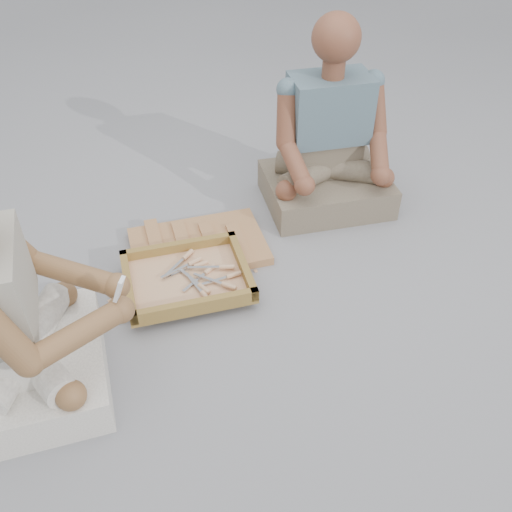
# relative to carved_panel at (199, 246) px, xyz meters

# --- Properties ---
(ground) EXTENTS (60.00, 60.00, 0.00)m
(ground) POSITION_rel_carved_panel_xyz_m (0.30, -0.57, -0.02)
(ground) COLOR gray
(ground) RESTS_ON ground
(carved_panel) EXTENTS (0.78, 0.65, 0.04)m
(carved_panel) POSITION_rel_carved_panel_xyz_m (0.00, 0.00, 0.00)
(carved_panel) COLOR olive
(carved_panel) RESTS_ON ground
(tool_tray) EXTENTS (0.69, 0.62, 0.07)m
(tool_tray) POSITION_rel_carved_panel_xyz_m (-0.00, -0.29, 0.05)
(tool_tray) COLOR brown
(tool_tray) RESTS_ON carved_panel
(chisel_0) EXTENTS (0.22, 0.04, 0.02)m
(chisel_0) POSITION_rel_carved_panel_xyz_m (0.15, -0.22, 0.07)
(chisel_0) COLOR silver
(chisel_0) RESTS_ON tool_tray
(chisel_1) EXTENTS (0.17, 0.16, 0.02)m
(chisel_1) POSITION_rel_carved_panel_xyz_m (0.07, -0.36, 0.06)
(chisel_1) COLOR silver
(chisel_1) RESTS_ON tool_tray
(chisel_2) EXTENTS (0.20, 0.12, 0.02)m
(chisel_2) POSITION_rel_carved_panel_xyz_m (0.19, -0.28, 0.06)
(chisel_2) COLOR silver
(chisel_2) RESTS_ON tool_tray
(chisel_3) EXTENTS (0.11, 0.21, 0.02)m
(chisel_3) POSITION_rel_carved_panel_xyz_m (-0.04, -0.16, 0.06)
(chisel_3) COLOR silver
(chisel_3) RESTS_ON tool_tray
(chisel_4) EXTENTS (0.17, 0.16, 0.02)m
(chisel_4) POSITION_rel_carved_panel_xyz_m (0.00, -0.21, 0.07)
(chisel_4) COLOR silver
(chisel_4) RESTS_ON tool_tray
(chisel_5) EXTENTS (0.19, 0.14, 0.02)m
(chisel_5) POSITION_rel_carved_panel_xyz_m (0.03, -0.21, 0.05)
(chisel_5) COLOR silver
(chisel_5) RESTS_ON tool_tray
(chisel_6) EXTENTS (0.15, 0.19, 0.02)m
(chisel_6) POSITION_rel_carved_panel_xyz_m (0.09, -0.41, 0.06)
(chisel_6) COLOR silver
(chisel_6) RESTS_ON tool_tray
(chisel_7) EXTENTS (0.13, 0.20, 0.02)m
(chisel_7) POSITION_rel_carved_panel_xyz_m (0.08, -0.25, 0.06)
(chisel_7) COLOR silver
(chisel_7) RESTS_ON tool_tray
(chisel_8) EXTENTS (0.21, 0.10, 0.02)m
(chisel_8) POSITION_rel_carved_panel_xyz_m (0.18, -0.34, 0.07)
(chisel_8) COLOR silver
(chisel_8) RESTS_ON tool_tray
(wood_chip_0) EXTENTS (0.02, 0.02, 0.00)m
(wood_chip_0) POSITION_rel_carved_panel_xyz_m (-0.16, 0.07, -0.02)
(wood_chip_0) COLOR #DBAC81
(wood_chip_0) RESTS_ON ground
(wood_chip_1) EXTENTS (0.02, 0.02, 0.00)m
(wood_chip_1) POSITION_rel_carved_panel_xyz_m (-0.35, -0.40, -0.02)
(wood_chip_1) COLOR #DBAC81
(wood_chip_1) RESTS_ON ground
(wood_chip_2) EXTENTS (0.02, 0.02, 0.00)m
(wood_chip_2) POSITION_rel_carved_panel_xyz_m (-0.31, 0.05, -0.02)
(wood_chip_2) COLOR #DBAC81
(wood_chip_2) RESTS_ON ground
(wood_chip_3) EXTENTS (0.02, 0.02, 0.00)m
(wood_chip_3) POSITION_rel_carved_panel_xyz_m (0.14, -0.38, -0.02)
(wood_chip_3) COLOR #DBAC81
(wood_chip_3) RESTS_ON ground
(wood_chip_4) EXTENTS (0.02, 0.02, 0.00)m
(wood_chip_4) POSITION_rel_carved_panel_xyz_m (0.30, -0.14, -0.02)
(wood_chip_4) COLOR #DBAC81
(wood_chip_4) RESTS_ON ground
(wood_chip_5) EXTENTS (0.02, 0.02, 0.00)m
(wood_chip_5) POSITION_rel_carved_panel_xyz_m (0.32, 0.02, -0.02)
(wood_chip_5) COLOR #DBAC81
(wood_chip_5) RESTS_ON ground
(wood_chip_6) EXTENTS (0.02, 0.02, 0.00)m
(wood_chip_6) POSITION_rel_carved_panel_xyz_m (-0.09, 0.07, -0.02)
(wood_chip_6) COLOR #DBAC81
(wood_chip_6) RESTS_ON ground
(wood_chip_7) EXTENTS (0.02, 0.02, 0.00)m
(wood_chip_7) POSITION_rel_carved_panel_xyz_m (0.00, 0.05, -0.02)
(wood_chip_7) COLOR #DBAC81
(wood_chip_7) RESTS_ON ground
(wood_chip_8) EXTENTS (0.02, 0.02, 0.00)m
(wood_chip_8) POSITION_rel_carved_panel_xyz_m (-0.26, -0.12, -0.02)
(wood_chip_8) COLOR #DBAC81
(wood_chip_8) RESTS_ON ground
(craftsman) EXTENTS (0.75, 0.78, 0.99)m
(craftsman) POSITION_rel_carved_panel_xyz_m (-0.49, -0.87, 0.32)
(craftsman) COLOR silver
(craftsman) RESTS_ON ground
(companion) EXTENTS (0.78, 0.70, 1.02)m
(companion) POSITION_rel_carved_panel_xyz_m (0.64, 0.49, 0.32)
(companion) COLOR #736753
(companion) RESTS_ON ground
(mobile_phone) EXTENTS (0.05, 0.05, 0.10)m
(mobile_phone) POSITION_rel_carved_panel_xyz_m (-0.12, -0.80, 0.44)
(mobile_phone) COLOR white
(mobile_phone) RESTS_ON craftsman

